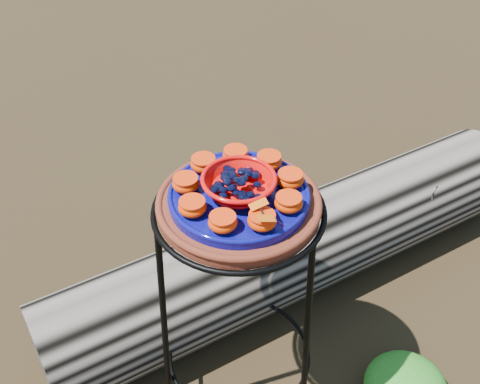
# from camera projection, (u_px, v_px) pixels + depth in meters

# --- Properties ---
(ground) EXTENTS (60.00, 60.00, 0.00)m
(ground) POSITION_uv_depth(u_px,v_px,m) (239.00, 383.00, 1.82)
(ground) COLOR black
(plant_stand) EXTENTS (0.44, 0.44, 0.70)m
(plant_stand) POSITION_uv_depth(u_px,v_px,m) (239.00, 309.00, 1.60)
(plant_stand) COLOR black
(plant_stand) RESTS_ON ground
(terracotta_saucer) EXTENTS (0.37, 0.37, 0.03)m
(terracotta_saucer) POSITION_uv_depth(u_px,v_px,m) (239.00, 205.00, 1.37)
(terracotta_saucer) COLOR #4F2810
(terracotta_saucer) RESTS_ON plant_stand
(cobalt_plate) EXTENTS (0.32, 0.32, 0.02)m
(cobalt_plate) POSITION_uv_depth(u_px,v_px,m) (239.00, 197.00, 1.35)
(cobalt_plate) COLOR #010943
(cobalt_plate) RESTS_ON terracotta_saucer
(red_bowl) EXTENTS (0.16, 0.16, 0.04)m
(red_bowl) POSITION_uv_depth(u_px,v_px,m) (239.00, 186.00, 1.33)
(red_bowl) COLOR red
(red_bowl) RESTS_ON cobalt_plate
(glass_gems) EXTENTS (0.12, 0.12, 0.02)m
(glass_gems) POSITION_uv_depth(u_px,v_px,m) (239.00, 174.00, 1.31)
(glass_gems) COLOR black
(glass_gems) RESTS_ON red_bowl
(orange_half_0) EXTENTS (0.06, 0.06, 0.03)m
(orange_half_0) POSITION_uv_depth(u_px,v_px,m) (262.00, 221.00, 1.25)
(orange_half_0) COLOR red
(orange_half_0) RESTS_ON cobalt_plate
(orange_half_1) EXTENTS (0.06, 0.06, 0.03)m
(orange_half_1) POSITION_uv_depth(u_px,v_px,m) (288.00, 203.00, 1.29)
(orange_half_1) COLOR red
(orange_half_1) RESTS_ON cobalt_plate
(orange_half_2) EXTENTS (0.06, 0.06, 0.03)m
(orange_half_2) POSITION_uv_depth(u_px,v_px,m) (290.00, 179.00, 1.35)
(orange_half_2) COLOR red
(orange_half_2) RESTS_ON cobalt_plate
(orange_half_3) EXTENTS (0.06, 0.06, 0.03)m
(orange_half_3) POSITION_uv_depth(u_px,v_px,m) (269.00, 161.00, 1.40)
(orange_half_3) COLOR red
(orange_half_3) RESTS_ON cobalt_plate
(orange_half_4) EXTENTS (0.06, 0.06, 0.03)m
(orange_half_4) POSITION_uv_depth(u_px,v_px,m) (236.00, 155.00, 1.42)
(orange_half_4) COLOR red
(orange_half_4) RESTS_ON cobalt_plate
(orange_half_5) EXTENTS (0.06, 0.06, 0.03)m
(orange_half_5) POSITION_uv_depth(u_px,v_px,m) (203.00, 164.00, 1.40)
(orange_half_5) COLOR red
(orange_half_5) RESTS_ON cobalt_plate
(orange_half_6) EXTENTS (0.06, 0.06, 0.03)m
(orange_half_6) POSITION_uv_depth(u_px,v_px,m) (186.00, 184.00, 1.34)
(orange_half_6) COLOR red
(orange_half_6) RESTS_ON cobalt_plate
(orange_half_7) EXTENTS (0.06, 0.06, 0.03)m
(orange_half_7) POSITION_uv_depth(u_px,v_px,m) (192.00, 207.00, 1.28)
(orange_half_7) COLOR red
(orange_half_7) RESTS_ON cobalt_plate
(orange_half_8) EXTENTS (0.06, 0.06, 0.03)m
(orange_half_8) POSITION_uv_depth(u_px,v_px,m) (223.00, 222.00, 1.24)
(orange_half_8) COLOR red
(orange_half_8) RESTS_ON cobalt_plate
(butterfly) EXTENTS (0.10, 0.08, 0.01)m
(butterfly) POSITION_uv_depth(u_px,v_px,m) (262.00, 212.00, 1.23)
(butterfly) COLOR #C7510B
(butterfly) RESTS_ON orange_half_0
(driftwood_log) EXTENTS (1.67, 1.39, 0.33)m
(driftwood_log) POSITION_uv_depth(u_px,v_px,m) (294.00, 249.00, 2.03)
(driftwood_log) COLOR black
(driftwood_log) RESTS_ON ground
(foliage_left) EXTENTS (0.27, 0.27, 0.13)m
(foliage_left) POSITION_uv_depth(u_px,v_px,m) (151.00, 307.00, 1.96)
(foliage_left) COLOR #295D1C
(foliage_left) RESTS_ON ground
(foliage_back) EXTENTS (0.30, 0.30, 0.15)m
(foliage_back) POSITION_uv_depth(u_px,v_px,m) (235.00, 254.00, 2.14)
(foliage_back) COLOR #295D1C
(foliage_back) RESTS_ON ground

